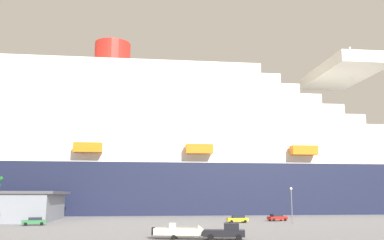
{
  "coord_description": "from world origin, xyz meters",
  "views": [
    {
      "loc": [
        -8.38,
        -80.33,
        5.97
      ],
      "look_at": [
        6.57,
        25.02,
        25.27
      ],
      "focal_mm": 38.66,
      "sensor_mm": 36.0,
      "label": 1
    }
  ],
  "objects_px": {
    "small_boat_on_trailer": "(182,232)",
    "parked_car_yellow_taxi": "(237,219)",
    "pickup_truck": "(226,232)",
    "street_lamp": "(291,200)",
    "parked_car_red_hatchback": "(277,217)",
    "cruise_ship": "(182,156)",
    "parked_car_green_wagon": "(34,221)"
  },
  "relations": [
    {
      "from": "street_lamp",
      "to": "parked_car_yellow_taxi",
      "type": "relative_size",
      "value": 1.61
    },
    {
      "from": "cruise_ship",
      "to": "street_lamp",
      "type": "distance_m",
      "value": 58.99
    },
    {
      "from": "parked_car_red_hatchback",
      "to": "cruise_ship",
      "type": "bearing_deg",
      "value": 111.29
    },
    {
      "from": "pickup_truck",
      "to": "parked_car_green_wagon",
      "type": "xyz_separation_m",
      "value": [
        -31.91,
        31.21,
        -0.21
      ]
    },
    {
      "from": "pickup_truck",
      "to": "parked_car_yellow_taxi",
      "type": "height_order",
      "value": "pickup_truck"
    },
    {
      "from": "street_lamp",
      "to": "parked_car_green_wagon",
      "type": "xyz_separation_m",
      "value": [
        -52.06,
        4.0,
        -4.11
      ]
    },
    {
      "from": "cruise_ship",
      "to": "pickup_truck",
      "type": "xyz_separation_m",
      "value": [
        -3.42,
        -82.01,
        -17.94
      ]
    },
    {
      "from": "small_boat_on_trailer",
      "to": "parked_car_green_wagon",
      "type": "xyz_separation_m",
      "value": [
        -26.09,
        29.74,
        -0.12
      ]
    },
    {
      "from": "small_boat_on_trailer",
      "to": "street_lamp",
      "type": "xyz_separation_m",
      "value": [
        25.98,
        25.74,
        3.98
      ]
    },
    {
      "from": "cruise_ship",
      "to": "parked_car_green_wagon",
      "type": "xyz_separation_m",
      "value": [
        -35.34,
        -50.8,
        -18.15
      ]
    },
    {
      "from": "parked_car_red_hatchback",
      "to": "parked_car_yellow_taxi",
      "type": "bearing_deg",
      "value": -156.11
    },
    {
      "from": "parked_car_red_hatchback",
      "to": "parked_car_green_wagon",
      "type": "distance_m",
      "value": 52.97
    },
    {
      "from": "parked_car_yellow_taxi",
      "to": "parked_car_green_wagon",
      "type": "bearing_deg",
      "value": -177.42
    },
    {
      "from": "pickup_truck",
      "to": "parked_car_yellow_taxi",
      "type": "relative_size",
      "value": 1.27
    },
    {
      "from": "parked_car_red_hatchback",
      "to": "parked_car_yellow_taxi",
      "type": "distance_m",
      "value": 11.64
    },
    {
      "from": "pickup_truck",
      "to": "small_boat_on_trailer",
      "type": "height_order",
      "value": "pickup_truck"
    },
    {
      "from": "parked_car_green_wagon",
      "to": "parked_car_yellow_taxi",
      "type": "height_order",
      "value": "same"
    },
    {
      "from": "small_boat_on_trailer",
      "to": "parked_car_yellow_taxi",
      "type": "relative_size",
      "value": 1.85
    },
    {
      "from": "parked_car_green_wagon",
      "to": "street_lamp",
      "type": "bearing_deg",
      "value": -4.4
    },
    {
      "from": "street_lamp",
      "to": "parked_car_red_hatchback",
      "type": "xyz_separation_m",
      "value": [
        0.5,
        10.6,
        -4.11
      ]
    },
    {
      "from": "cruise_ship",
      "to": "parked_car_yellow_taxi",
      "type": "xyz_separation_m",
      "value": [
        6.58,
        -48.91,
        -18.15
      ]
    },
    {
      "from": "small_boat_on_trailer",
      "to": "street_lamp",
      "type": "relative_size",
      "value": 1.15
    },
    {
      "from": "pickup_truck",
      "to": "street_lamp",
      "type": "relative_size",
      "value": 0.79
    },
    {
      "from": "small_boat_on_trailer",
      "to": "parked_car_yellow_taxi",
      "type": "distance_m",
      "value": 35.37
    },
    {
      "from": "parked_car_green_wagon",
      "to": "pickup_truck",
      "type": "bearing_deg",
      "value": -44.37
    },
    {
      "from": "small_boat_on_trailer",
      "to": "street_lamp",
      "type": "bearing_deg",
      "value": 44.74
    },
    {
      "from": "street_lamp",
      "to": "parked_car_red_hatchback",
      "type": "height_order",
      "value": "street_lamp"
    },
    {
      "from": "street_lamp",
      "to": "parked_car_green_wagon",
      "type": "distance_m",
      "value": 52.38
    },
    {
      "from": "cruise_ship",
      "to": "small_boat_on_trailer",
      "type": "bearing_deg",
      "value": -96.55
    },
    {
      "from": "street_lamp",
      "to": "parked_car_red_hatchback",
      "type": "distance_m",
      "value": 11.38
    },
    {
      "from": "small_boat_on_trailer",
      "to": "pickup_truck",
      "type": "bearing_deg",
      "value": -14.19
    },
    {
      "from": "parked_car_yellow_taxi",
      "to": "small_boat_on_trailer",
      "type": "bearing_deg",
      "value": -116.6
    }
  ]
}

